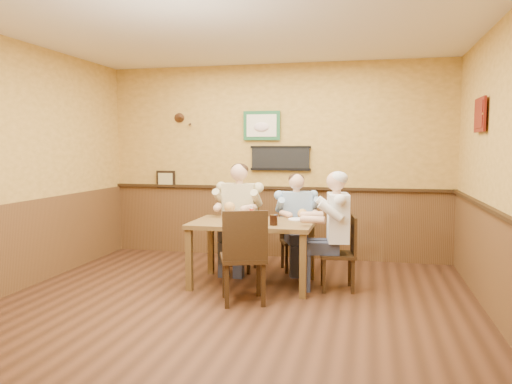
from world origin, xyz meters
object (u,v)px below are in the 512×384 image
Objects in this scene: cola_tumbler at (274,220)px; chair_back_right at (296,240)px; chair_back_left at (240,237)px; chair_right_end at (337,253)px; diner_tan_shirt at (240,223)px; dining_table at (253,229)px; diner_blue_polo at (296,227)px; diner_white_elder at (338,237)px; pepper_shaker at (252,217)px; water_glass_mid at (258,220)px; hot_sauce_bottle at (252,215)px; chair_near_side at (243,255)px; salt_shaker at (237,216)px; water_glass_left at (228,219)px.

chair_back_right is at bearing 84.28° from cola_tumbler.
chair_back_left reaches higher than chair_right_end.
diner_tan_shirt is 1.07m from cola_tumbler.
diner_blue_polo is (0.39, 0.80, -0.09)m from dining_table.
diner_blue_polo reaches higher than cola_tumbler.
diner_white_elder is at bearing -23.06° from diner_tan_shirt.
dining_table is 1.66× the size of chair_right_end.
water_glass_mid is at bearing -66.01° from pepper_shaker.
diner_blue_polo is at bearing 67.58° from hot_sauce_bottle.
chair_near_side is (0.37, -1.29, 0.05)m from chair_back_left.
cola_tumbler is (-0.69, -0.24, 0.21)m from diner_white_elder.
cola_tumbler is (-0.69, -0.24, 0.39)m from chair_right_end.
salt_shaker is (-0.23, 0.22, -0.05)m from hot_sauce_bottle.
diner_blue_polo reaches higher than hot_sauce_bottle.
diner_white_elder is 9.79× the size of water_glass_left.
diner_tan_shirt is 0.86m from hot_sauce_bottle.
chair_near_side is 0.54m from water_glass_left.
pepper_shaker is at bearing -138.48° from chair_back_right.
chair_near_side is (0.05, -0.65, -0.17)m from dining_table.
diner_blue_polo is (0.00, 0.00, 0.17)m from chair_back_right.
chair_back_left reaches higher than cola_tumbler.
diner_white_elder is 13.02× the size of salt_shaker.
chair_back_right is 0.77m from diner_tan_shirt.
water_glass_mid is at bearing -122.82° from chair_near_side.
chair_back_left is 1.12m from cola_tumbler.
pepper_shaker is at bearing -61.22° from diner_tan_shirt.
chair_back_right is 0.99m from diner_white_elder.
chair_back_left is 7.53× the size of cola_tumbler.
water_glass_left is at bearing -81.05° from diner_tan_shirt.
diner_white_elder is 1.02m from pepper_shaker.
salt_shaker is at bearing 147.67° from cola_tumbler.
water_glass_left is (-0.60, -1.10, 0.24)m from diner_blue_polo.
chair_back_left is at bearing -123.81° from diner_white_elder.
hot_sauce_bottle is at bearing -132.39° from diner_blue_polo.
diner_blue_polo reaches higher than water_glass_mid.
chair_back_left reaches higher than dining_table.
diner_tan_shirt reaches higher than water_glass_mid.
dining_table is 1.42× the size of chair_near_side.
chair_near_side reaches higher than water_glass_mid.
cola_tumbler is 1.36× the size of pepper_shaker.
chair_back_right is 0.95m from pepper_shaker.
water_glass_left is 0.34m from water_glass_mid.
diner_tan_shirt is (-0.37, 1.29, 0.14)m from chair_near_side.
chair_back_left is 0.76m from pepper_shaker.
water_glass_mid is at bearing -0.19° from water_glass_left.
chair_back_left is at bearing -123.81° from chair_right_end.
pepper_shaker is (-0.02, 0.04, 0.13)m from dining_table.
cola_tumbler is (0.29, -0.22, 0.15)m from dining_table.
hot_sauce_bottle is (0.23, 0.18, 0.03)m from water_glass_left.
pepper_shaker is at bearing -99.14° from diner_white_elder.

